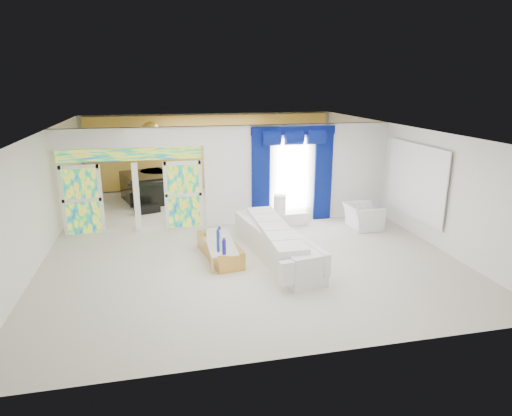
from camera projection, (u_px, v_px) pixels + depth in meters
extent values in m
plane|color=#B7AF9E|center=(237.00, 234.00, 12.67)|extent=(12.00, 12.00, 0.00)
cube|color=white|center=(299.00, 173.00, 13.64)|extent=(5.70, 0.18, 3.00)
cube|color=white|center=(129.00, 138.00, 12.27)|extent=(4.30, 0.18, 0.55)
cube|color=#994C3F|center=(82.00, 200.00, 12.45)|extent=(0.95, 0.04, 2.00)
cube|color=#994C3F|center=(184.00, 195.00, 13.04)|extent=(0.95, 0.04, 2.00)
cube|color=#994C3F|center=(131.00, 154.00, 12.40)|extent=(4.00, 0.05, 0.35)
cube|color=white|center=(292.00, 175.00, 13.50)|extent=(1.00, 0.02, 2.30)
cube|color=#031242|center=(261.00, 179.00, 13.28)|extent=(0.55, 0.10, 2.80)
cube|color=#031242|center=(323.00, 176.00, 13.70)|extent=(0.55, 0.10, 2.80)
cube|color=#031242|center=(293.00, 131.00, 13.09)|extent=(2.60, 0.12, 0.25)
cube|color=white|center=(416.00, 181.00, 12.32)|extent=(0.04, 2.70, 1.90)
cube|color=#B8912C|center=(211.00, 151.00, 17.79)|extent=(9.70, 0.12, 2.90)
cube|color=white|center=(275.00, 244.00, 10.88)|extent=(1.43, 3.89, 0.72)
cube|color=#C58E3D|center=(220.00, 249.00, 10.92)|extent=(0.96, 2.03, 0.43)
cube|color=white|center=(289.00, 219.00, 13.43)|extent=(1.14, 0.44, 0.37)
cylinder|color=white|center=(280.00, 204.00, 13.24)|extent=(0.36, 0.36, 0.58)
imported|color=white|center=(363.00, 216.00, 13.13)|extent=(0.96, 1.09, 0.70)
cube|color=black|center=(148.00, 187.00, 16.05)|extent=(2.05, 2.36, 1.01)
cube|color=black|center=(147.00, 209.00, 14.65)|extent=(0.87, 0.55, 0.27)
cube|color=#A57C52|center=(85.00, 206.00, 14.16)|extent=(0.57, 0.53, 0.75)
sphere|color=gold|center=(151.00, 131.00, 14.65)|extent=(0.60, 0.60, 0.60)
cylinder|color=navy|center=(218.00, 236.00, 10.80)|extent=(0.08, 0.08, 0.28)
cylinder|color=silver|center=(221.00, 242.00, 10.60)|extent=(0.10, 0.10, 0.15)
cylinder|color=#162A98|center=(219.00, 231.00, 11.36)|extent=(0.08, 0.08, 0.15)
cylinder|color=navy|center=(224.00, 244.00, 10.39)|extent=(0.09, 0.09, 0.20)
cylinder|color=silver|center=(220.00, 235.00, 11.11)|extent=(0.11, 0.11, 0.12)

